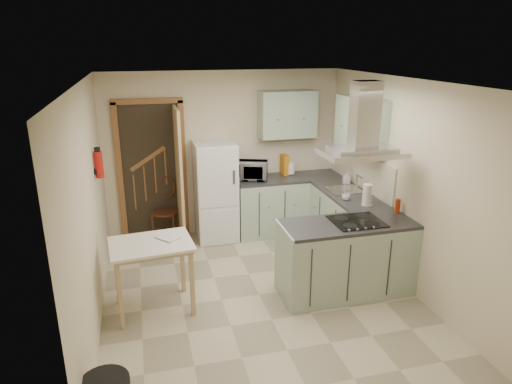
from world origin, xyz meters
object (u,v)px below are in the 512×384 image
object	(u,v)px
bentwood_chair	(165,212)
fridge	(216,192)
peninsula	(346,258)
microwave	(251,171)
extractor_hood	(362,153)
drop_leaf_table	(153,276)

from	to	relation	value
bentwood_chair	fridge	bearing A→B (deg)	5.37
peninsula	microwave	size ratio (longest dim) A/B	3.14
extractor_hood	drop_leaf_table	xyz separation A→B (m)	(-2.34, 0.19, -1.31)
bentwood_chair	microwave	distance (m)	1.45
peninsula	drop_leaf_table	bearing A→B (deg)	175.21
fridge	peninsula	size ratio (longest dim) A/B	0.97
extractor_hood	drop_leaf_table	bearing A→B (deg)	175.42
bentwood_chair	drop_leaf_table	bearing A→B (deg)	-81.57
microwave	fridge	bearing A→B (deg)	-159.60
drop_leaf_table	microwave	size ratio (longest dim) A/B	1.77
fridge	drop_leaf_table	world-z (taller)	fridge
drop_leaf_table	microwave	bearing A→B (deg)	43.61
microwave	drop_leaf_table	bearing A→B (deg)	-111.55
fridge	peninsula	xyz separation A→B (m)	(1.22, -1.98, -0.30)
microwave	bentwood_chair	bearing A→B (deg)	-166.35
bentwood_chair	microwave	bearing A→B (deg)	10.11
peninsula	microwave	bearing A→B (deg)	108.82
peninsula	drop_leaf_table	distance (m)	2.25
peninsula	microwave	distance (m)	2.18
fridge	bentwood_chair	distance (m)	0.84
extractor_hood	drop_leaf_table	size ratio (longest dim) A/B	1.03
peninsula	bentwood_chair	world-z (taller)	peninsula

